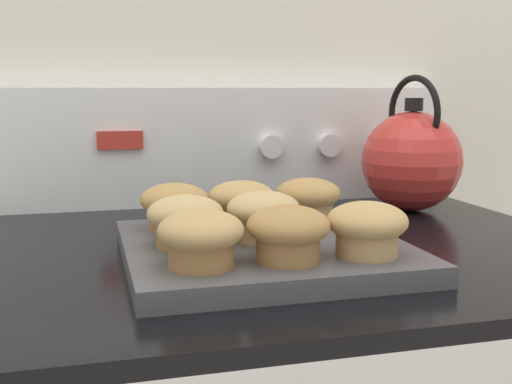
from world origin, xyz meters
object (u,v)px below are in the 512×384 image
(muffin_pan, at_px, (262,250))
(muffin_r0_c2, at_px, (367,227))
(muffin_r0_c1, at_px, (288,232))
(muffin_r2_c2, at_px, (308,198))
(tea_kettle, at_px, (411,159))
(muffin_r1_c1, at_px, (263,214))
(muffin_r2_c1, at_px, (242,202))
(muffin_r1_c0, at_px, (185,219))
(muffin_r2_c0, at_px, (174,205))
(muffin_r0_c0, at_px, (201,237))

(muffin_pan, xyz_separation_m, muffin_r0_c2, (0.08, -0.09, 0.04))
(muffin_r0_c1, distance_m, muffin_r2_c2, 0.20)
(tea_kettle, bearing_deg, muffin_pan, -143.40)
(tea_kettle, bearing_deg, muffin_r0_c2, -124.81)
(muffin_r1_c1, relative_size, muffin_r2_c1, 1.00)
(muffin_pan, distance_m, muffin_r1_c0, 0.10)
(muffin_pan, relative_size, muffin_r2_c1, 3.69)
(muffin_pan, bearing_deg, muffin_r0_c2, -46.45)
(muffin_pan, height_order, muffin_r0_c1, muffin_r0_c1)
(muffin_r1_c1, bearing_deg, muffin_r0_c1, -90.27)
(muffin_r2_c0, bearing_deg, muffin_r0_c2, -45.94)
(muffin_r0_c0, bearing_deg, muffin_r0_c2, -0.44)
(muffin_r1_c1, height_order, muffin_r2_c2, same)
(muffin_r2_c2, relative_size, tea_kettle, 0.39)
(muffin_pan, relative_size, muffin_r1_c1, 3.69)
(muffin_r1_c0, relative_size, muffin_r1_c1, 1.00)
(muffin_r2_c0, bearing_deg, tea_kettle, 19.58)
(muffin_r1_c1, bearing_deg, muffin_pan, -127.98)
(muffin_pan, xyz_separation_m, muffin_r2_c2, (0.09, 0.09, 0.04))
(muffin_pan, distance_m, muffin_r1_c1, 0.04)
(muffin_r1_c0, relative_size, muffin_r2_c0, 1.00)
(muffin_pan, xyz_separation_m, muffin_r1_c1, (0.00, 0.00, 0.04))
(muffin_r2_c2, height_order, tea_kettle, tea_kettle)
(muffin_r0_c0, distance_m, muffin_r0_c2, 0.17)
(muffin_r2_c1, relative_size, muffin_r2_c2, 1.00)
(muffin_r2_c1, bearing_deg, muffin_r0_c2, -63.71)
(muffin_r2_c1, bearing_deg, muffin_r1_c1, -87.27)
(muffin_r2_c1, bearing_deg, muffin_r2_c0, -179.77)
(muffin_r2_c1, bearing_deg, muffin_r0_c0, -115.22)
(muffin_r0_c1, bearing_deg, muffin_r1_c1, 89.73)
(muffin_r1_c0, height_order, muffin_r2_c1, same)
(muffin_r0_c2, xyz_separation_m, muffin_r2_c2, (0.00, 0.18, 0.00))
(muffin_r0_c1, distance_m, tea_kettle, 0.44)
(muffin_r0_c0, relative_size, muffin_r0_c2, 1.00)
(muffin_r2_c1, xyz_separation_m, tea_kettle, (0.31, 0.14, 0.03))
(muffin_r0_c0, xyz_separation_m, muffin_r1_c1, (0.09, 0.09, 0.00))
(muffin_pan, distance_m, muffin_r2_c0, 0.13)
(muffin_r0_c2, bearing_deg, muffin_r2_c1, 116.29)
(muffin_r0_c2, height_order, muffin_r2_c0, same)
(muffin_r0_c2, height_order, muffin_r2_c1, same)
(muffin_r0_c0, bearing_deg, muffin_r2_c0, 90.25)
(muffin_pan, relative_size, muffin_r0_c2, 3.69)
(muffin_r0_c1, relative_size, muffin_r1_c0, 1.00)
(muffin_r0_c2, xyz_separation_m, muffin_r1_c0, (-0.17, 0.09, 0.00))
(muffin_r2_c1, bearing_deg, muffin_r2_c2, 0.80)
(muffin_r2_c0, relative_size, muffin_r2_c2, 1.00)
(muffin_r1_c1, height_order, muffin_r2_c1, same)
(muffin_pan, distance_m, muffin_r0_c2, 0.13)
(muffin_r0_c1, distance_m, muffin_r0_c2, 0.08)
(muffin_r0_c2, xyz_separation_m, muffin_r2_c1, (-0.09, 0.18, 0.00))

